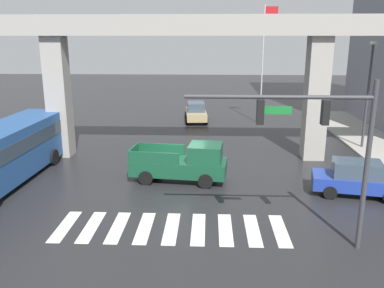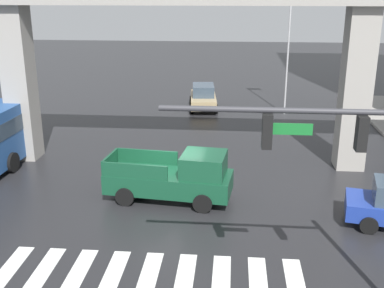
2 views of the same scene
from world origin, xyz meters
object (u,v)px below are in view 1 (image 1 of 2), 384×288
Objects in this scene: sedan_blue at (358,178)px; sedan_tan at (196,112)px; city_bus at (5,151)px; flagpole at (264,57)px; street_lamp_mid_block at (369,83)px; pickup_truck at (184,163)px; traffic_signal_mast at (320,132)px.

sedan_blue is 19.23m from sedan_tan.
flagpole is at bearing 44.53° from city_bus.
pickup_truck is at bearing -150.06° from street_lamp_mid_block.
pickup_truck is at bearing 3.11° from city_bus.
sedan_blue is at bearing -3.51° from city_bus.
flagpole is at bearing 99.44° from sedan_blue.
street_lamp_mid_block is (11.92, 6.87, 3.57)m from pickup_truck.
pickup_truck is 0.53× the size of flagpole.
sedan_blue is 0.70× the size of traffic_signal_mast.
sedan_tan is at bearing 169.98° from flagpole.
traffic_signal_mast is at bearing -123.52° from sedan_blue.
sedan_blue is 17.19m from flagpole.
sedan_tan is at bearing 116.20° from sedan_blue.
sedan_blue is at bearing -80.56° from flagpole.
pickup_truck is at bearing 169.31° from sedan_blue.
traffic_signal_mast is at bearing -116.30° from street_lamp_mid_block.
sedan_blue is at bearing -111.35° from street_lamp_mid_block.
traffic_signal_mast is 21.52m from flagpole.
sedan_blue is 9.84m from street_lamp_mid_block.
sedan_blue is 0.45× the size of flagpole.
city_bus is 21.95m from flagpole.
traffic_signal_mast is at bearing -53.10° from pickup_truck.
flagpole is (15.37, 15.12, 4.10)m from city_bus.
city_bus is 1.50× the size of street_lamp_mid_block.
pickup_truck is 9.50m from city_bus.
flagpole reaches higher than street_lamp_mid_block.
street_lamp_mid_block reaches higher than sedan_tan.
traffic_signal_mast reaches higher than city_bus.
flagpole is at bearing 87.96° from traffic_signal_mast.
flagpole is at bearing 127.86° from street_lamp_mid_block.
flagpole reaches higher than sedan_blue.
sedan_blue is 1.03× the size of sedan_tan.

